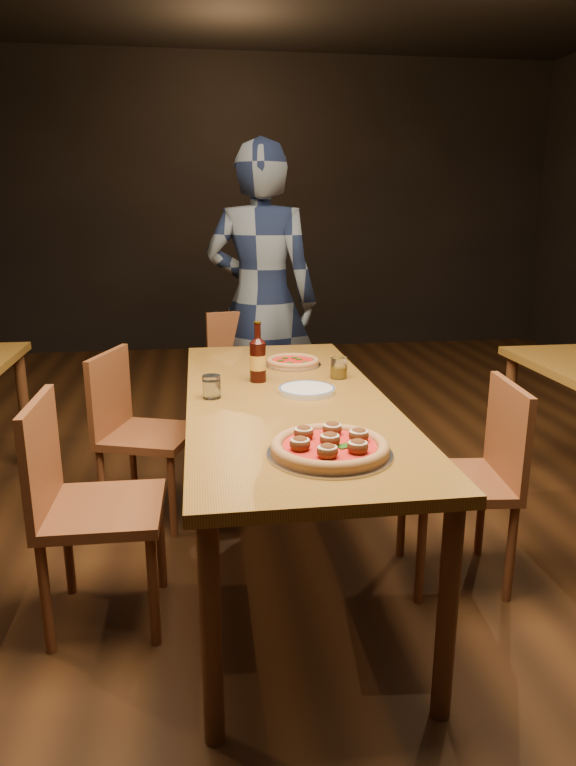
{
  "coord_description": "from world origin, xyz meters",
  "views": [
    {
      "loc": [
        -0.34,
        -2.47,
        1.49
      ],
      "look_at": [
        0.0,
        -0.05,
        0.82
      ],
      "focal_mm": 30.0,
      "sensor_mm": 36.0,
      "label": 1
    }
  ],
  "objects": [
    {
      "name": "amber_glass",
      "position": [
        0.27,
        0.26,
        0.8
      ],
      "size": [
        0.08,
        0.08,
        0.09
      ],
      "primitive_type": "cylinder",
      "color": "#9D7211",
      "rests_on": "table_main"
    },
    {
      "name": "chair_main_sw",
      "position": [
        -0.6,
        0.51,
        0.44
      ],
      "size": [
        0.52,
        0.52,
        0.87
      ],
      "primitive_type": null,
      "rotation": [
        0.0,
        0.0,
        1.24
      ],
      "color": "brown",
      "rests_on": "ground"
    },
    {
      "name": "pizza_margherita",
      "position": [
        0.11,
        0.53,
        0.77
      ],
      "size": [
        0.28,
        0.28,
        0.04
      ],
      "rotation": [
        0.0,
        0.0,
        0.17
      ],
      "color": "#B7B7BF",
      "rests_on": "table_main"
    },
    {
      "name": "plate_stack",
      "position": [
        0.09,
        0.04,
        0.76
      ],
      "size": [
        0.23,
        0.23,
        0.02
      ],
      "primitive_type": "cylinder",
      "color": "white",
      "rests_on": "table_main"
    },
    {
      "name": "water_glass",
      "position": [
        -0.3,
        0.02,
        0.8
      ],
      "size": [
        0.07,
        0.07,
        0.09
      ],
      "primitive_type": "cylinder",
      "color": "white",
      "rests_on": "table_main"
    },
    {
      "name": "pizza_meatball",
      "position": [
        0.05,
        -0.65,
        0.78
      ],
      "size": [
        0.39,
        0.39,
        0.07
      ],
      "rotation": [
        0.0,
        0.0,
        -0.02
      ],
      "color": "#B7B7BF",
      "rests_on": "table_main"
    },
    {
      "name": "ground",
      "position": [
        0.0,
        0.0,
        0.0
      ],
      "size": [
        9.0,
        9.0,
        0.0
      ],
      "primitive_type": "plane",
      "color": "black"
    },
    {
      "name": "room_shell",
      "position": [
        0.0,
        0.0,
        1.86
      ],
      "size": [
        9.0,
        9.0,
        9.0
      ],
      "color": "black",
      "rests_on": "ground"
    },
    {
      "name": "beer_bottle",
      "position": [
        -0.09,
        0.25,
        0.84
      ],
      "size": [
        0.07,
        0.07,
        0.26
      ],
      "rotation": [
        0.0,
        0.0,
        -0.38
      ],
      "color": "black",
      "rests_on": "table_main"
    },
    {
      "name": "diner",
      "position": [
        0.04,
        1.41,
        0.94
      ],
      "size": [
        0.79,
        0.64,
        1.88
      ],
      "primitive_type": "imported",
      "rotation": [
        0.0,
        0.0,
        2.82
      ],
      "color": "black",
      "rests_on": "ground"
    },
    {
      "name": "chair_main_nw",
      "position": [
        -0.71,
        -0.3,
        0.45
      ],
      "size": [
        0.43,
        0.43,
        0.9
      ],
      "primitive_type": null,
      "rotation": [
        0.0,
        0.0,
        1.55
      ],
      "color": "brown",
      "rests_on": "ground"
    },
    {
      "name": "chair_end",
      "position": [
        -0.04,
        1.16,
        0.47
      ],
      "size": [
        0.51,
        0.51,
        0.93
      ],
      "primitive_type": null,
      "rotation": [
        0.0,
        0.0,
        0.19
      ],
      "color": "brown",
      "rests_on": "ground"
    },
    {
      "name": "table_main",
      "position": [
        0.0,
        0.0,
        0.68
      ],
      "size": [
        0.8,
        2.0,
        0.75
      ],
      "color": "brown",
      "rests_on": "ground"
    },
    {
      "name": "chair_main_e",
      "position": [
        0.66,
        -0.22,
        0.44
      ],
      "size": [
        0.45,
        0.45,
        0.87
      ],
      "primitive_type": null,
      "rotation": [
        0.0,
        0.0,
        -1.68
      ],
      "color": "brown",
      "rests_on": "ground"
    }
  ]
}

